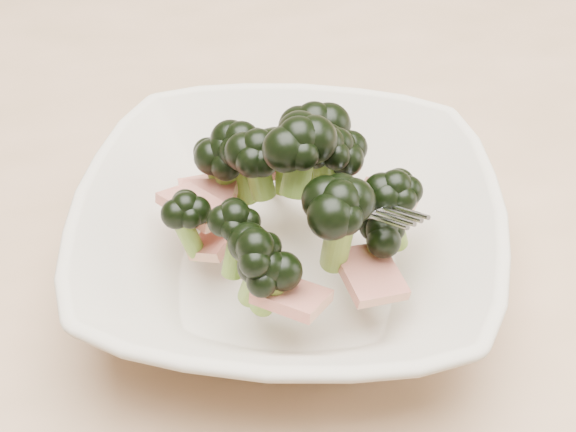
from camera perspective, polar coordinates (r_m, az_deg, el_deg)
The scene contains 2 objects.
dining_table at distance 0.64m, azimuth 3.77°, elevation -5.49°, with size 1.20×0.80×0.75m.
broccoli_dish at distance 0.49m, azimuth -0.02°, elevation -0.84°, with size 0.33×0.33×0.13m.
Camera 1 is at (-0.15, -0.41, 1.12)m, focal length 50.00 mm.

